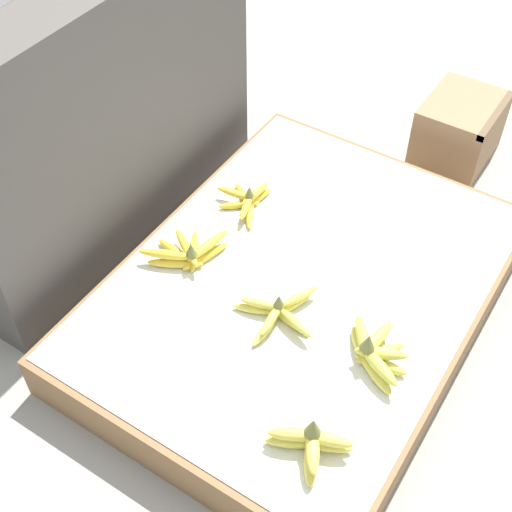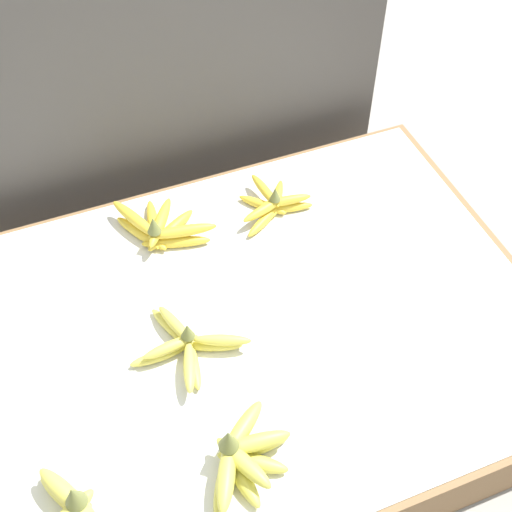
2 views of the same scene
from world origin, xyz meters
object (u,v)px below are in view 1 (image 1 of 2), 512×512
(banana_bunch_front_midleft, at_px, (374,352))
(banana_bunch_middle_midleft, at_px, (279,313))
(banana_bunch_back_midleft, at_px, (188,253))
(banana_bunch_front_left, at_px, (310,443))
(wooden_crate, at_px, (459,129))
(banana_bunch_back_midright, at_px, (247,200))

(banana_bunch_front_midleft, height_order, banana_bunch_middle_midleft, banana_bunch_front_midleft)
(banana_bunch_front_midleft, relative_size, banana_bunch_back_midleft, 0.89)
(banana_bunch_front_left, bearing_deg, banana_bunch_middle_midleft, 41.99)
(wooden_crate, bearing_deg, banana_bunch_middle_midleft, 175.76)
(banana_bunch_front_midleft, bearing_deg, wooden_crate, 9.97)
(banana_bunch_middle_midleft, distance_m, banana_bunch_back_midright, 0.44)
(banana_bunch_back_midright, bearing_deg, banana_bunch_back_midleft, 176.20)
(banana_bunch_front_left, bearing_deg, banana_bunch_back_midright, 43.24)
(banana_bunch_front_left, xyz_separation_m, banana_bunch_front_midleft, (0.30, -0.01, -0.00))
(wooden_crate, relative_size, banana_bunch_back_midleft, 1.37)
(banana_bunch_middle_midleft, height_order, banana_bunch_back_midleft, banana_bunch_back_midleft)
(banana_bunch_front_left, bearing_deg, wooden_crate, 7.38)
(banana_bunch_back_midleft, bearing_deg, banana_bunch_middle_midleft, -97.17)
(banana_bunch_front_midleft, xyz_separation_m, banana_bunch_middle_midleft, (-0.02, 0.26, -0.01))
(banana_bunch_middle_midleft, distance_m, banana_bunch_back_midleft, 0.33)
(wooden_crate, xyz_separation_m, banana_bunch_back_midright, (-0.76, 0.39, 0.06))
(banana_bunch_back_midright, bearing_deg, banana_bunch_front_left, -136.76)
(banana_bunch_front_midleft, bearing_deg, banana_bunch_middle_midleft, 93.56)
(wooden_crate, distance_m, banana_bunch_middle_midleft, 1.08)
(wooden_crate, height_order, banana_bunch_back_midleft, banana_bunch_back_midleft)
(banana_bunch_middle_midleft, relative_size, banana_bunch_back_midleft, 1.14)
(wooden_crate, height_order, banana_bunch_front_midleft, banana_bunch_front_midleft)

